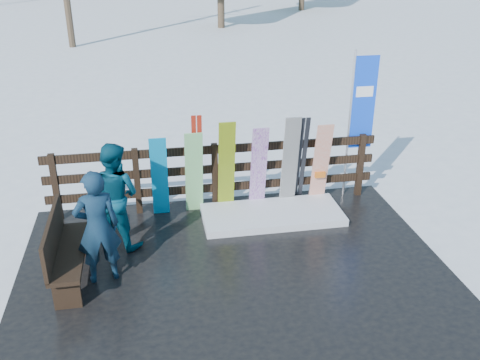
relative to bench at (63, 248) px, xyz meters
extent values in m
plane|color=white|center=(2.28, -0.36, -0.60)|extent=(700.00, 700.00, 0.00)
cube|color=black|center=(2.28, -0.36, -0.56)|extent=(6.00, 5.00, 0.08)
cube|color=black|center=(-0.32, 1.84, 0.06)|extent=(0.10, 0.10, 1.15)
cube|color=black|center=(0.98, 1.84, 0.06)|extent=(0.10, 0.10, 1.15)
cube|color=black|center=(2.28, 1.84, 0.06)|extent=(0.10, 0.10, 1.15)
cube|color=black|center=(3.58, 1.84, 0.06)|extent=(0.10, 0.10, 1.15)
cube|color=black|center=(4.88, 1.84, 0.06)|extent=(0.10, 0.10, 1.15)
cube|color=black|center=(2.28, 1.84, -0.17)|extent=(5.60, 0.05, 0.14)
cube|color=black|center=(2.28, 1.84, 0.18)|extent=(5.60, 0.05, 0.14)
cube|color=black|center=(2.28, 1.84, 0.53)|extent=(5.60, 0.05, 0.14)
cube|color=white|center=(3.15, 1.24, -0.46)|extent=(2.30, 1.00, 0.12)
cube|color=black|center=(0.07, 0.00, -0.07)|extent=(0.40, 1.50, 0.06)
cube|color=black|center=(0.07, -0.60, -0.29)|extent=(0.34, 0.06, 0.45)
cube|color=black|center=(0.07, 0.60, -0.29)|extent=(0.34, 0.06, 0.45)
cube|color=black|center=(-0.11, 0.00, 0.20)|extent=(0.05, 1.50, 0.50)
cube|color=#0686BF|center=(1.35, 1.62, 0.20)|extent=(0.27, 0.29, 1.44)
cube|color=silver|center=(1.91, 1.62, 0.23)|extent=(0.29, 0.33, 1.49)
cube|color=#CFF611|center=(2.44, 1.62, 0.30)|extent=(0.27, 0.31, 1.64)
cube|color=silver|center=(2.99, 1.62, 0.24)|extent=(0.27, 0.31, 1.50)
cube|color=black|center=(3.52, 1.62, 0.31)|extent=(0.27, 0.26, 1.64)
cube|color=silver|center=(4.07, 1.62, 0.23)|extent=(0.28, 0.29, 1.49)
cube|color=#A52314|center=(1.93, 1.69, 0.36)|extent=(0.07, 0.29, 1.75)
cube|color=#A52314|center=(2.02, 1.69, 0.36)|extent=(0.07, 0.29, 1.75)
cube|color=black|center=(3.69, 1.69, 0.29)|extent=(0.08, 0.32, 1.62)
cube|color=black|center=(3.78, 1.69, 0.29)|extent=(0.08, 0.32, 1.62)
cylinder|color=silver|center=(4.62, 1.89, 0.78)|extent=(0.04, 0.04, 2.60)
cube|color=blue|center=(4.84, 1.89, 1.18)|extent=(0.42, 0.02, 1.60)
imported|color=#113345|center=(0.47, -0.03, 0.29)|extent=(0.65, 0.50, 1.61)
imported|color=#084057|center=(0.67, 0.87, 0.30)|extent=(1.00, 0.95, 1.63)
camera|label=1|loc=(1.24, -6.36, 3.78)|focal=40.00mm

